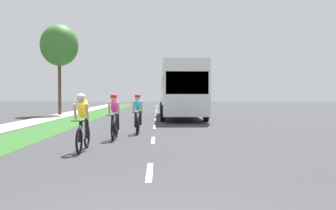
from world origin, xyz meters
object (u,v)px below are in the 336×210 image
at_px(sedan_dark_green, 169,101).
at_px(street_tree_near, 59,46).
at_px(bus_white, 180,88).
at_px(cyclist_trailing, 115,116).
at_px(cyclist_distant, 138,113).
at_px(cyclist_lead, 83,122).

height_order(sedan_dark_green, street_tree_near, street_tree_near).
bearing_deg(bus_white, cyclist_trailing, -104.09).
bearing_deg(cyclist_trailing, street_tree_near, 111.56).
relative_size(cyclist_trailing, cyclist_distant, 1.00).
bearing_deg(street_tree_near, cyclist_lead, -73.06).
xyz_separation_m(bus_white, street_tree_near, (-8.97, 2.91, 3.27)).
height_order(cyclist_lead, cyclist_trailing, same).
relative_size(sedan_dark_green, street_tree_near, 0.63).
bearing_deg(sedan_dark_green, cyclist_lead, -95.88).
bearing_deg(cyclist_distant, cyclist_lead, -105.40).
xyz_separation_m(cyclist_distant, street_tree_near, (-6.63, 13.07, 4.44)).
bearing_deg(cyclist_lead, cyclist_trailing, 77.93).
bearing_deg(bus_white, cyclist_distant, -102.98).
relative_size(cyclist_trailing, sedan_dark_green, 0.40).
height_order(cyclist_trailing, bus_white, bus_white).
distance_m(bus_white, sedan_dark_green, 17.08).
relative_size(cyclist_distant, bus_white, 0.15).
distance_m(cyclist_lead, cyclist_distant, 4.74).
bearing_deg(street_tree_near, cyclist_distant, -63.09).
relative_size(cyclist_lead, street_tree_near, 0.25).
bearing_deg(cyclist_trailing, cyclist_lead, -102.07).
xyz_separation_m(cyclist_distant, sedan_dark_green, (2.01, 27.19, -0.04)).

